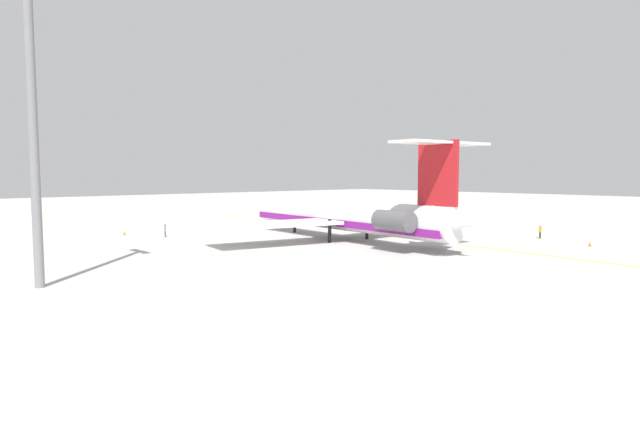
% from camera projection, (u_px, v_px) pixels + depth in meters
% --- Properties ---
extents(ground, '(333.42, 333.42, 0.00)m').
position_uv_depth(ground, '(412.00, 236.00, 74.94)').
color(ground, '#B7B5AD').
extents(main_jetliner, '(41.45, 36.67, 12.07)m').
position_uv_depth(main_jetliner, '(349.00, 215.00, 69.33)').
color(main_jetliner, white).
rests_on(main_jetliner, ground).
extents(ground_crew_near_nose, '(0.44, 0.28, 1.76)m').
position_uv_depth(ground_crew_near_nose, '(540.00, 230.00, 72.05)').
color(ground_crew_near_nose, black).
rests_on(ground_crew_near_nose, ground).
extents(ground_crew_near_tail, '(0.37, 0.31, 1.75)m').
position_uv_depth(ground_crew_near_tail, '(165.00, 229.00, 73.60)').
color(ground_crew_near_tail, black).
rests_on(ground_crew_near_tail, ground).
extents(safety_cone_nose, '(0.40, 0.40, 0.55)m').
position_uv_depth(safety_cone_nose, '(124.00, 233.00, 76.31)').
color(safety_cone_nose, '#EA590F').
rests_on(safety_cone_nose, ground).
extents(safety_cone_wingtip, '(0.40, 0.40, 0.55)m').
position_uv_depth(safety_cone_wingtip, '(590.00, 244.00, 64.24)').
color(safety_cone_wingtip, '#EA590F').
rests_on(safety_cone_wingtip, ground).
extents(taxiway_centreline, '(93.86, 7.15, 0.01)m').
position_uv_depth(taxiway_centreline, '(384.00, 235.00, 75.95)').
color(taxiway_centreline, gold).
rests_on(taxiway_centreline, ground).
extents(light_mast, '(4.00, 0.70, 25.56)m').
position_uv_depth(light_mast, '(32.00, 100.00, 39.82)').
color(light_mast, slate).
rests_on(light_mast, ground).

